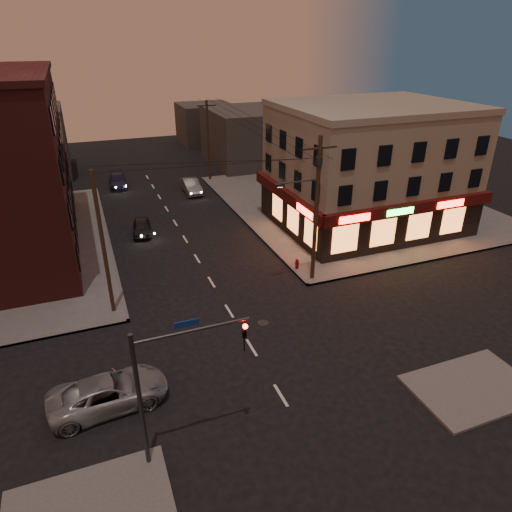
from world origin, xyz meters
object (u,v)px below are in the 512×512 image
sedan_mid (191,186)px  fire_hydrant (297,263)px  suv_cross (109,392)px  sedan_near (142,227)px  sedan_far (118,181)px

sedan_mid → fire_hydrant: bearing=-82.2°
sedan_mid → suv_cross: bearing=-110.6°
sedan_near → suv_cross: bearing=-95.0°
suv_cross → sedan_near: suv_cross is taller
sedan_far → sedan_near: bearing=-85.4°
sedan_near → sedan_far: sedan_far is taller
sedan_near → sedan_mid: size_ratio=0.82×
sedan_mid → sedan_near: bearing=-124.7°
sedan_far → fire_hydrant: bearing=-65.9°
suv_cross → sedan_far: size_ratio=1.15×
sedan_far → fire_hydrant: (10.10, -25.92, -0.11)m
sedan_near → sedan_far: bearing=99.5°
suv_cross → fire_hydrant: suv_cross is taller
suv_cross → sedan_far: 35.26m
suv_cross → sedan_mid: (11.32, 29.86, -0.01)m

